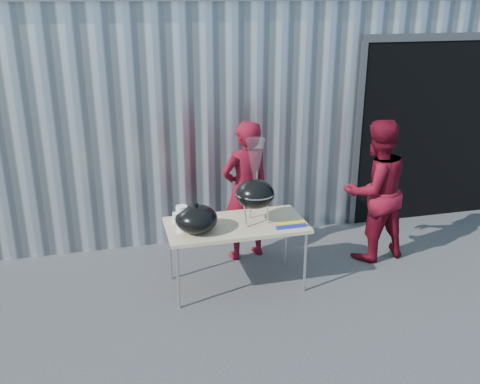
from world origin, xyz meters
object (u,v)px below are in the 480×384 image
object	(u,v)px
kettle_grill	(255,186)
person_cook	(245,191)
folding_table	(236,227)
person_bystander	(375,191)

from	to	relation	value
kettle_grill	person_cook	bearing A→B (deg)	83.32
folding_table	person_cook	bearing A→B (deg)	67.17
folding_table	person_bystander	world-z (taller)	person_bystander
folding_table	kettle_grill	world-z (taller)	kettle_grill
person_cook	person_bystander	size ratio (longest dim) A/B	0.99
folding_table	person_bystander	size ratio (longest dim) A/B	0.87
kettle_grill	person_cook	xyz separation A→B (m)	(0.08, 0.70, -0.31)
person_cook	folding_table	bearing A→B (deg)	52.56
folding_table	kettle_grill	size ratio (longest dim) A/B	1.61
person_cook	kettle_grill	bearing A→B (deg)	68.70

